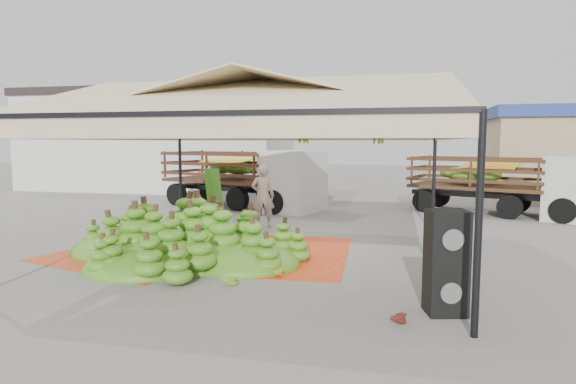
% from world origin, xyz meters
% --- Properties ---
extents(ground, '(90.00, 90.00, 0.00)m').
position_xyz_m(ground, '(0.00, 0.00, 0.00)').
color(ground, slate).
rests_on(ground, ground).
extents(canopy_tent, '(8.10, 8.10, 4.00)m').
position_xyz_m(canopy_tent, '(0.00, 0.00, 3.30)').
color(canopy_tent, black).
rests_on(canopy_tent, ground).
extents(building_white, '(14.30, 6.30, 5.40)m').
position_xyz_m(building_white, '(-10.00, 14.00, 2.71)').
color(building_white, silver).
rests_on(building_white, ground).
extents(building_tan, '(6.30, 5.30, 4.10)m').
position_xyz_m(building_tan, '(10.00, 13.00, 2.07)').
color(building_tan, tan).
rests_on(building_tan, ground).
extents(tarp_left, '(4.63, 4.50, 0.01)m').
position_xyz_m(tarp_left, '(-2.76, -0.64, 0.01)').
color(tarp_left, red).
rests_on(tarp_left, ground).
extents(tarp_right, '(4.18, 4.37, 0.01)m').
position_xyz_m(tarp_right, '(-0.11, 0.04, 0.01)').
color(tarp_right, '#ED4B16').
rests_on(tarp_right, ground).
extents(banana_heap, '(6.42, 5.50, 1.26)m').
position_xyz_m(banana_heap, '(-1.68, -0.80, 0.63)').
color(banana_heap, '#3C7819').
rests_on(banana_heap, ground).
extents(hand_yellow_a, '(0.49, 0.43, 0.20)m').
position_xyz_m(hand_yellow_a, '(0.68, -1.76, 0.10)').
color(hand_yellow_a, gold).
rests_on(hand_yellow_a, ground).
extents(hand_yellow_b, '(0.47, 0.39, 0.21)m').
position_xyz_m(hand_yellow_b, '(-1.38, -1.23, 0.11)').
color(hand_yellow_b, gold).
rests_on(hand_yellow_b, ground).
extents(hand_red_a, '(0.57, 0.50, 0.23)m').
position_xyz_m(hand_red_a, '(2.93, -3.70, 0.11)').
color(hand_red_a, '#5B1814').
rests_on(hand_red_a, ground).
extents(hand_red_b, '(0.44, 0.37, 0.18)m').
position_xyz_m(hand_red_b, '(3.70, -2.05, 0.09)').
color(hand_red_b, '#5D2615').
rests_on(hand_red_b, ground).
extents(hand_green, '(0.60, 0.57, 0.21)m').
position_xyz_m(hand_green, '(-0.02, -2.45, 0.11)').
color(hand_green, '#3F7C1A').
rests_on(hand_green, ground).
extents(hanging_bunches, '(1.74, 0.24, 0.20)m').
position_xyz_m(hanging_bunches, '(1.81, -0.89, 2.62)').
color(hanging_bunches, '#5B831B').
rests_on(hanging_bunches, ground).
extents(speaker_stack, '(0.67, 0.62, 1.58)m').
position_xyz_m(speaker_stack, '(3.70, -3.16, 0.79)').
color(speaker_stack, black).
rests_on(speaker_stack, ground).
extents(banana_leaves, '(0.96, 1.36, 3.70)m').
position_xyz_m(banana_leaves, '(-2.07, 2.55, 0.00)').
color(banana_leaves, '#29671B').
rests_on(banana_leaves, ground).
extents(vendor, '(0.81, 0.65, 1.93)m').
position_xyz_m(vendor, '(-0.99, 3.32, 0.97)').
color(vendor, gray).
rests_on(vendor, ground).
extents(truck_left, '(6.99, 4.30, 2.27)m').
position_xyz_m(truck_left, '(-2.85, 7.60, 1.40)').
color(truck_left, '#4E291A').
rests_on(truck_left, ground).
extents(truck_right, '(6.48, 4.16, 2.11)m').
position_xyz_m(truck_right, '(6.78, 7.71, 1.30)').
color(truck_right, '#4C2C19').
rests_on(truck_right, ground).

